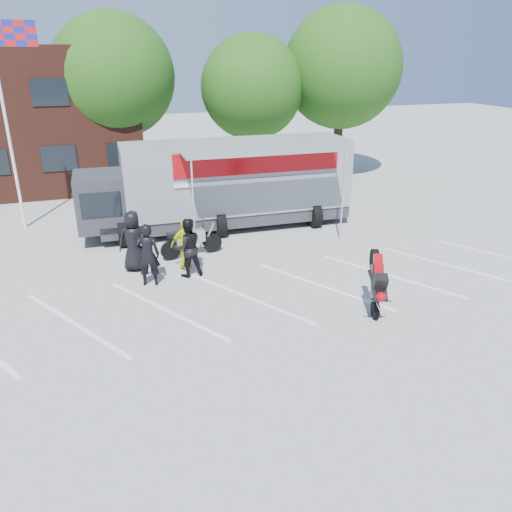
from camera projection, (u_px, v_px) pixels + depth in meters
ground at (252, 314)px, 13.65m from camera, size 100.00×100.00×0.00m
parking_bay_lines at (241, 298)px, 14.52m from camera, size 18.09×13.33×0.01m
flagpole at (9, 99)px, 18.65m from camera, size 1.61×0.12×8.00m
tree_left at (113, 76)px, 24.99m from camera, size 6.12×6.12×8.64m
tree_mid at (252, 88)px, 26.44m from camera, size 5.44×5.44×7.68m
tree_right at (342, 68)px, 27.14m from camera, size 6.46×6.46×9.12m
transporter_truck at (226, 227)px, 20.53m from camera, size 11.03×5.54×3.47m
parked_motorcycle at (192, 256)px, 17.60m from camera, size 2.38×1.13×1.20m
stunt_bike_rider at (371, 307)px, 14.05m from camera, size 1.29×1.78×1.90m
spectator_leather_a at (134, 241)px, 16.09m from camera, size 1.05×0.75×2.00m
spectator_leather_b at (148, 255)px, 15.04m from camera, size 0.81×0.62×1.97m
spectator_leather_c at (188, 248)px, 15.69m from camera, size 0.98×0.79×1.91m
spectator_hivis at (186, 244)px, 16.29m from camera, size 1.01×0.46×1.69m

